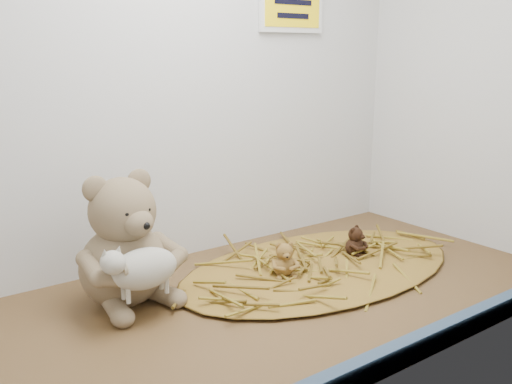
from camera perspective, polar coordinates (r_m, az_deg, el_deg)
alcove_shell at (r=102.76cm, az=-2.30°, el=14.40°), size 120.40×60.20×90.40cm
front_rail at (r=85.61cm, az=12.88°, el=-16.07°), size 119.28×2.20×3.60cm
straw_bed at (r=120.31cm, az=6.49°, el=-7.37°), size 65.40×37.98×1.27cm
main_teddy at (r=103.56cm, az=-13.22°, el=-4.57°), size 21.63×22.56×23.87cm
toy_lamb at (r=97.14cm, az=-11.10°, el=-7.53°), size 15.08×9.20×9.74cm
mini_teddy_tan at (r=112.74cm, az=2.85°, el=-6.55°), size 7.57×7.71×6.92cm
mini_teddy_brown at (r=125.59cm, az=9.85°, el=-4.68°), size 7.02×7.17×6.51cm
wall_sign at (r=137.54cm, az=3.58°, el=18.42°), size 16.00×1.20×11.00cm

